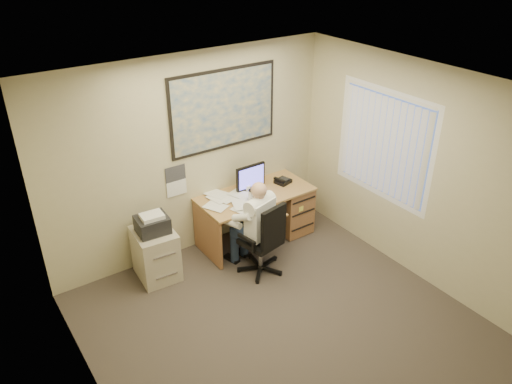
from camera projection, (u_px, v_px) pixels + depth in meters
room_shell at (302, 236)px, 4.82m from camera, size 4.00×4.50×2.70m
desk at (273, 205)px, 7.16m from camera, size 1.60×0.97×1.11m
world_map at (224, 109)px, 6.42m from camera, size 1.56×0.03×1.06m
wall_calendar at (176, 181)px, 6.44m from camera, size 0.28×0.01×0.42m
window_blinds at (383, 145)px, 6.29m from camera, size 0.06×1.40×1.30m
filing_cabinet at (155, 250)px, 6.27m from camera, size 0.51×0.60×0.92m
office_chair at (262, 253)px, 6.38m from camera, size 0.72×0.72×1.02m
person at (259, 227)px, 6.28m from camera, size 0.70×0.86×1.27m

